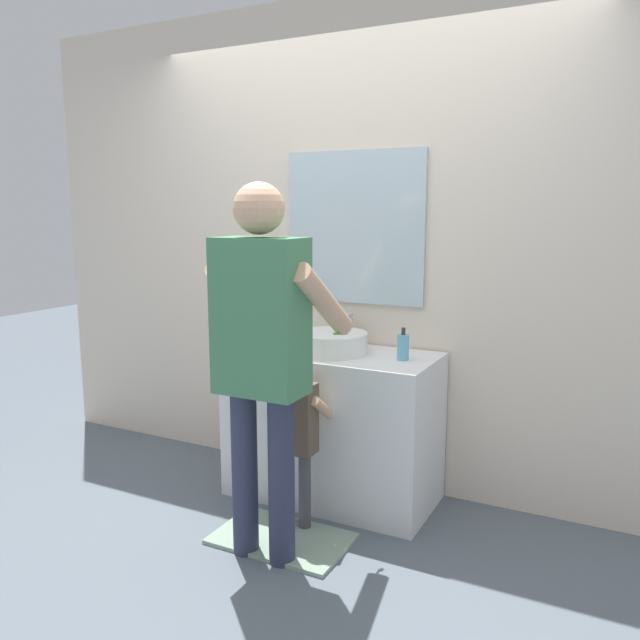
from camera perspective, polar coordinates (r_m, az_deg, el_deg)
The scene contains 10 objects.
ground_plane at distance 3.41m, azimuth -1.21°, elevation -17.38°, with size 14.00×14.00×0.00m, color slate.
back_wall at distance 3.59m, azimuth 3.44°, elevation 6.52°, with size 4.40×0.10×2.70m.
vanity_cabinet at distance 3.49m, azimuth 1.14°, elevation -9.41°, with size 1.11×0.54×0.81m, color white.
sink_basin at distance 3.35m, azimuth 1.01°, elevation -2.01°, with size 0.38×0.38×0.11m.
faucet at distance 3.55m, azimuth 2.65°, elevation -0.95°, with size 0.18×0.14×0.18m.
toothbrush_cup at distance 3.55m, azimuth -2.98°, elevation -1.40°, with size 0.07×0.07×0.21m.
soap_bottle at distance 3.22m, azimuth 7.47°, elevation -2.40°, with size 0.06×0.06×0.16m.
bath_mat at distance 3.21m, azimuth -3.45°, elevation -19.01°, with size 0.64×0.40×0.02m, color gray.
child_toddler at distance 3.12m, azimuth -2.14°, elevation -9.63°, with size 0.27×0.27×0.87m.
adult_parent at distance 2.75m, azimuth -5.18°, elevation -1.79°, with size 0.52×0.55×1.67m.
Camera 1 is at (1.44, -2.66, 1.56)m, focal length 35.64 mm.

